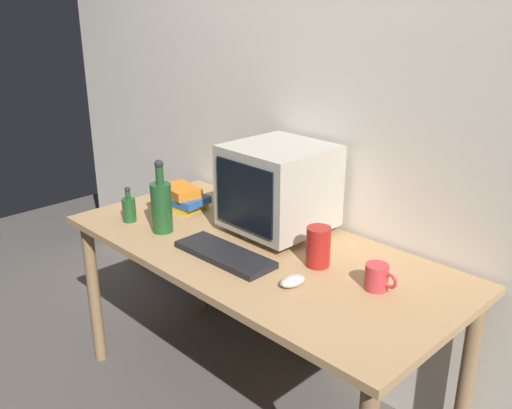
{
  "coord_description": "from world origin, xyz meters",
  "views": [
    {
      "loc": [
        1.43,
        -1.41,
        1.68
      ],
      "look_at": [
        0.0,
        0.0,
        0.93
      ],
      "focal_mm": 39.16,
      "sensor_mm": 36.0,
      "label": 1
    }
  ],
  "objects_px": {
    "computer_mouse": "(292,281)",
    "metal_canister": "(318,247)",
    "bottle_tall": "(161,205)",
    "book_stack": "(182,198)",
    "crt_monitor": "(278,188)",
    "keyboard": "(224,254)",
    "bottle_short": "(129,209)",
    "mug": "(377,277)"
  },
  "relations": [
    {
      "from": "keyboard",
      "to": "bottle_tall",
      "type": "distance_m",
      "value": 0.39
    },
    {
      "from": "bottle_short",
      "to": "keyboard",
      "type": "bearing_deg",
      "value": 5.54
    },
    {
      "from": "computer_mouse",
      "to": "book_stack",
      "type": "relative_size",
      "value": 0.4
    },
    {
      "from": "bottle_short",
      "to": "metal_canister",
      "type": "bearing_deg",
      "value": 16.58
    },
    {
      "from": "crt_monitor",
      "to": "metal_canister",
      "type": "bearing_deg",
      "value": -21.73
    },
    {
      "from": "book_stack",
      "to": "mug",
      "type": "height_order",
      "value": "book_stack"
    },
    {
      "from": "crt_monitor",
      "to": "keyboard",
      "type": "distance_m",
      "value": 0.38
    },
    {
      "from": "bottle_short",
      "to": "mug",
      "type": "xyz_separation_m",
      "value": [
        1.11,
        0.26,
        -0.01
      ]
    },
    {
      "from": "bottle_short",
      "to": "bottle_tall",
      "type": "bearing_deg",
      "value": 10.82
    },
    {
      "from": "crt_monitor",
      "to": "keyboard",
      "type": "relative_size",
      "value": 0.94
    },
    {
      "from": "keyboard",
      "to": "computer_mouse",
      "type": "relative_size",
      "value": 4.2
    },
    {
      "from": "bottle_tall",
      "to": "metal_canister",
      "type": "xyz_separation_m",
      "value": [
        0.66,
        0.22,
        -0.04
      ]
    },
    {
      "from": "bottle_short",
      "to": "book_stack",
      "type": "xyz_separation_m",
      "value": [
        0.04,
        0.26,
        -0.01
      ]
    },
    {
      "from": "book_stack",
      "to": "mug",
      "type": "xyz_separation_m",
      "value": [
        1.07,
        -0.0,
        -0.01
      ]
    },
    {
      "from": "crt_monitor",
      "to": "bottle_short",
      "type": "bearing_deg",
      "value": -144.3
    },
    {
      "from": "book_stack",
      "to": "keyboard",
      "type": "bearing_deg",
      "value": -21.38
    },
    {
      "from": "mug",
      "to": "metal_canister",
      "type": "relative_size",
      "value": 0.8
    },
    {
      "from": "keyboard",
      "to": "metal_canister",
      "type": "bearing_deg",
      "value": 33.36
    },
    {
      "from": "bottle_tall",
      "to": "book_stack",
      "type": "bearing_deg",
      "value": 124.91
    },
    {
      "from": "metal_canister",
      "to": "crt_monitor",
      "type": "bearing_deg",
      "value": 158.27
    },
    {
      "from": "crt_monitor",
      "to": "bottle_tall",
      "type": "height_order",
      "value": "crt_monitor"
    },
    {
      "from": "bottle_tall",
      "to": "book_stack",
      "type": "distance_m",
      "value": 0.28
    },
    {
      "from": "bottle_tall",
      "to": "mug",
      "type": "xyz_separation_m",
      "value": [
        0.92,
        0.22,
        -0.07
      ]
    },
    {
      "from": "book_stack",
      "to": "metal_canister",
      "type": "distance_m",
      "value": 0.82
    },
    {
      "from": "keyboard",
      "to": "book_stack",
      "type": "bearing_deg",
      "value": 157.39
    },
    {
      "from": "computer_mouse",
      "to": "keyboard",
      "type": "bearing_deg",
      "value": -169.55
    },
    {
      "from": "bottle_short",
      "to": "mug",
      "type": "height_order",
      "value": "bottle_short"
    },
    {
      "from": "computer_mouse",
      "to": "crt_monitor",
      "type": "bearing_deg",
      "value": 146.63
    },
    {
      "from": "keyboard",
      "to": "book_stack",
      "type": "height_order",
      "value": "book_stack"
    },
    {
      "from": "bottle_short",
      "to": "metal_canister",
      "type": "relative_size",
      "value": 1.06
    },
    {
      "from": "book_stack",
      "to": "computer_mouse",
      "type": "bearing_deg",
      "value": -12.38
    },
    {
      "from": "bottle_tall",
      "to": "bottle_short",
      "type": "bearing_deg",
      "value": -169.18
    },
    {
      "from": "crt_monitor",
      "to": "computer_mouse",
      "type": "xyz_separation_m",
      "value": [
        0.36,
        -0.31,
        -0.17
      ]
    },
    {
      "from": "keyboard",
      "to": "mug",
      "type": "bearing_deg",
      "value": 19.19
    },
    {
      "from": "computer_mouse",
      "to": "bottle_tall",
      "type": "relative_size",
      "value": 0.32
    },
    {
      "from": "computer_mouse",
      "to": "metal_canister",
      "type": "xyz_separation_m",
      "value": [
        -0.04,
        0.18,
        0.06
      ]
    },
    {
      "from": "keyboard",
      "to": "crt_monitor",
      "type": "bearing_deg",
      "value": 94.41
    },
    {
      "from": "crt_monitor",
      "to": "metal_canister",
      "type": "height_order",
      "value": "crt_monitor"
    },
    {
      "from": "mug",
      "to": "metal_canister",
      "type": "bearing_deg",
      "value": -179.37
    },
    {
      "from": "keyboard",
      "to": "computer_mouse",
      "type": "height_order",
      "value": "computer_mouse"
    },
    {
      "from": "keyboard",
      "to": "mug",
      "type": "xyz_separation_m",
      "value": [
        0.55,
        0.2,
        0.03
      ]
    },
    {
      "from": "metal_canister",
      "to": "mug",
      "type": "bearing_deg",
      "value": 0.63
    }
  ]
}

